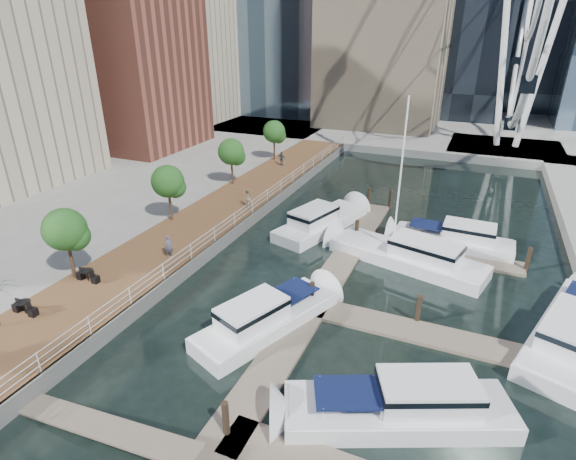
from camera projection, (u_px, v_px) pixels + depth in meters
The scene contains 14 objects.
ground at pixel (193, 383), 21.22m from camera, with size 520.00×520.00×0.00m, color black.
boardwalk at pixel (204, 226), 36.80m from camera, with size 6.00×60.00×1.00m, color brown.
seawall at pixel (236, 232), 35.73m from camera, with size 0.25×60.00×1.00m, color #595954.
land_far at pixel (438, 96), 106.47m from camera, with size 200.00×114.00×1.00m, color gray.
pier at pixel (505, 150), 59.57m from camera, with size 14.00×12.00×1.00m, color gray.
railing at pixel (235, 220), 35.34m from camera, with size 0.10×60.00×1.05m, color white, non-canonical shape.
floating_docks at pixel (402, 303), 26.53m from camera, with size 16.00×34.00×2.60m.
midrise_condos at pixel (66, 46), 50.16m from camera, with size 19.00×67.00×28.00m.
street_trees at pixel (168, 181), 35.26m from camera, with size 2.60×42.60×4.60m.
yacht_foreground at pixel (397, 419), 19.24m from camera, with size 2.83×10.57×2.15m, color white, non-canonical shape.
pedestrian_near at pixel (169, 246), 30.43m from camera, with size 0.57×0.37×1.56m, color #50526A.
pedestrian_mid at pixel (247, 198), 38.93m from camera, with size 0.79×0.62×1.63m, color gray.
pedestrian_far at pixel (282, 158), 50.81m from camera, with size 0.92×0.38×1.57m, color #383F46.
moored_yachts at pixel (404, 280), 29.88m from camera, with size 23.48×36.56×11.50m.
Camera 1 is at (10.54, -13.27, 15.35)m, focal length 28.00 mm.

